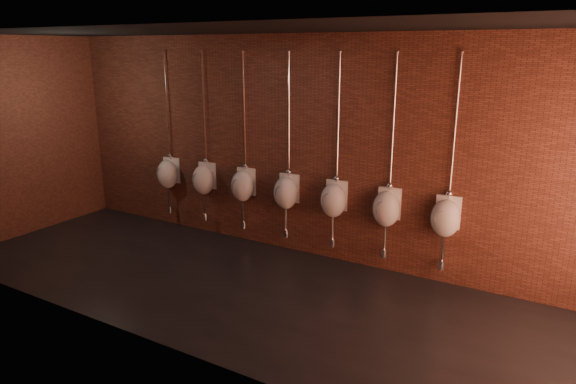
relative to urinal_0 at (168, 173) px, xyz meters
The scene contains 9 objects.
ground 2.95m from the urinal_0, 29.38° to the right, with size 8.50×8.50×0.00m, color black.
room_shell 2.99m from the urinal_0, 29.38° to the right, with size 8.54×3.04×3.22m.
urinal_0 is the anchor object (origin of this frame).
urinal_1 0.78m from the urinal_0, ahead, with size 0.42×0.38×2.72m.
urinal_2 1.56m from the urinal_0, ahead, with size 0.42×0.38×2.72m.
urinal_3 2.34m from the urinal_0, ahead, with size 0.42×0.38×2.72m.
urinal_4 3.12m from the urinal_0, ahead, with size 0.42×0.38×2.72m.
urinal_5 3.90m from the urinal_0, ahead, with size 0.42×0.38×2.72m.
urinal_6 4.68m from the urinal_0, ahead, with size 0.42×0.38×2.72m.
Camera 1 is at (3.63, -4.93, 2.99)m, focal length 32.00 mm.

